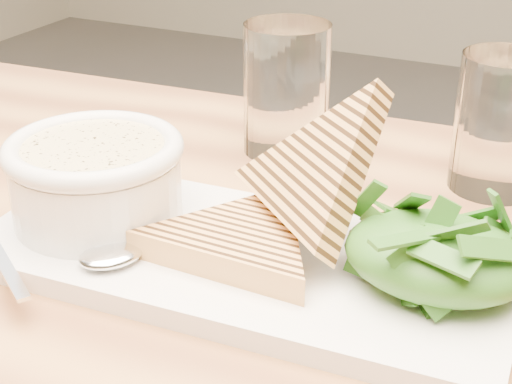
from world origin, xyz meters
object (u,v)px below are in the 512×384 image
at_px(platter, 243,259).
at_px(soup_bowl, 97,188).
at_px(table_top, 146,313).
at_px(glass_far, 501,123).
at_px(glass_near, 287,89).

relative_size(platter, soup_bowl, 3.01).
bearing_deg(table_top, glass_far, 55.13).
relative_size(table_top, glass_near, 9.53).
height_order(soup_bowl, glass_far, glass_far).
xyz_separation_m(soup_bowl, glass_far, (0.25, 0.21, 0.02)).
height_order(table_top, glass_far, glass_far).
xyz_separation_m(soup_bowl, glass_near, (0.06, 0.21, 0.02)).
distance_m(table_top, glass_near, 0.27).
bearing_deg(table_top, soup_bowl, 145.35).
bearing_deg(table_top, platter, 46.31).
distance_m(table_top, platter, 0.08).
bearing_deg(glass_far, table_top, -124.87).
distance_m(platter, soup_bowl, 0.12).
height_order(glass_near, glass_far, glass_near).
bearing_deg(platter, soup_bowl, -177.84).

